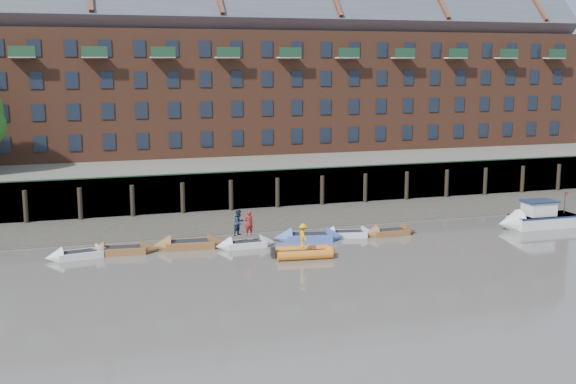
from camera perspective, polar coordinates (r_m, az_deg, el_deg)
name	(u,v)px	position (r m, az deg, el deg)	size (l,w,h in m)	color
ground	(354,286)	(40.36, 5.24, -7.37)	(220.00, 220.00, 0.00)	#5E5751
foreshore	(267,219)	(56.84, -1.70, -2.14)	(110.00, 8.00, 0.50)	#3D382F
mud_band	(279,228)	(53.66, -0.72, -2.89)	(110.00, 1.60, 0.10)	#4C4336
river_wall	(253,190)	(60.69, -2.82, 0.17)	(110.00, 1.23, 3.30)	#2D2A26
bank_terrace	(219,168)	(73.79, -5.46, 1.94)	(110.00, 28.00, 3.20)	#5E594D
apartment_terrace	(215,56)	(74.01, -5.78, 10.68)	(80.60, 15.56, 20.98)	brown
rowboat_0	(80,254)	(47.50, -16.13, -4.76)	(4.40, 1.92, 1.24)	silver
rowboat_1	(123,250)	(47.82, -12.94, -4.50)	(4.66, 1.77, 1.32)	brown
rowboat_2	(190,244)	(48.42, -7.79, -4.12)	(5.08, 1.82, 1.45)	brown
rowboat_3	(246,244)	(48.29, -3.35, -4.13)	(4.14, 1.29, 1.19)	silver
rowboat_4	(309,237)	(50.00, 1.66, -3.57)	(5.06, 2.30, 1.42)	#4761B9
rowboat_5	(348,234)	(51.24, 4.76, -3.31)	(4.19, 1.95, 1.17)	silver
rowboat_6	(390,232)	(52.03, 8.05, -3.16)	(4.21, 1.31, 1.21)	brown
rib_tender	(306,252)	(45.85, 1.41, -4.80)	(3.91, 2.16, 0.66)	orange
motor_launch	(531,219)	(56.74, 18.66, -2.03)	(6.30, 2.11, 2.59)	silver
person_rower_a	(249,223)	(48.01, -3.11, -2.46)	(0.61, 0.40, 1.67)	maroon
person_rower_b	(239,223)	(47.99, -3.89, -2.42)	(0.85, 0.67, 1.76)	#19233F
person_rib_crew	(303,236)	(45.49, 1.21, -3.47)	(1.01, 0.58, 1.56)	orange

